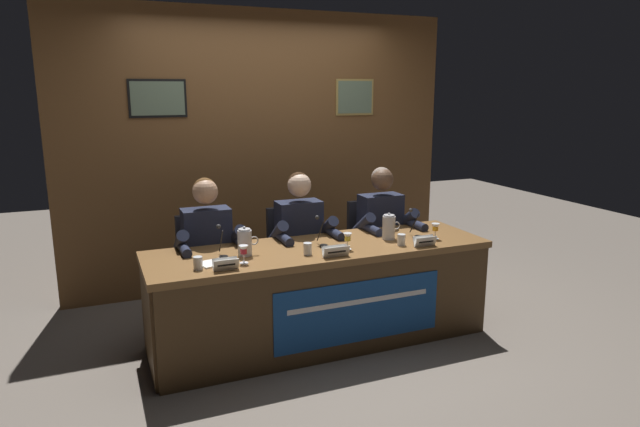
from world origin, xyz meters
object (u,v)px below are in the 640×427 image
at_px(chair_left, 206,274).
at_px(document_stack_left, 216,263).
at_px(nameplate_right, 425,241).
at_px(water_pitcher_left_side, 245,242).
at_px(water_pitcher_right_side, 389,227).
at_px(conference_table, 326,282).
at_px(chair_center, 294,263).
at_px(juice_glass_right, 435,228).
at_px(microphone_left, 222,247).
at_px(juice_glass_center, 348,238).
at_px(microphone_right, 416,228).
at_px(microphone_center, 321,236).
at_px(juice_glass_left, 244,251).
at_px(water_cup_center, 308,249).
at_px(water_cup_right, 401,240).
at_px(nameplate_left, 226,264).
at_px(panelist_left, 209,247).
at_px(panelist_right, 385,228).
at_px(panelist_center, 303,237).
at_px(nameplate_center, 336,251).
at_px(chair_right, 373,253).
at_px(water_cup_left, 198,264).

xyz_separation_m(chair_left, document_stack_left, (-0.06, -0.69, 0.30)).
relative_size(nameplate_right, document_stack_left, 0.73).
distance_m(water_pitcher_left_side, water_pitcher_right_side, 1.15).
xyz_separation_m(conference_table, chair_center, (-0.00, 0.67, -0.05)).
height_order(juice_glass_right, water_pitcher_right_side, water_pitcher_right_side).
distance_m(microphone_left, juice_glass_center, 0.90).
bearing_deg(nameplate_right, microphone_right, 72.47).
height_order(chair_left, microphone_center, microphone_center).
relative_size(juice_glass_left, water_cup_center, 1.46).
bearing_deg(microphone_right, juice_glass_left, -174.41).
height_order(conference_table, water_cup_right, water_cup_right).
xyz_separation_m(conference_table, chair_left, (-0.75, 0.67, -0.05)).
bearing_deg(chair_center, nameplate_left, -132.36).
xyz_separation_m(water_cup_center, microphone_right, (0.96, 0.12, 0.04)).
relative_size(panelist_left, water_pitcher_left_side, 5.89).
xyz_separation_m(nameplate_left, document_stack_left, (-0.03, 0.16, -0.03)).
bearing_deg(panelist_left, panelist_right, 0.00).
distance_m(juice_glass_left, panelist_center, 0.84).
bearing_deg(juice_glass_right, panelist_left, 162.68).
xyz_separation_m(conference_table, panelist_left, (-0.75, 0.47, 0.22)).
bearing_deg(water_pitcher_right_side, microphone_right, -8.84).
bearing_deg(nameplate_center, juice_glass_right, 8.50).
bearing_deg(nameplate_right, chair_left, 149.45).
distance_m(microphone_left, chair_right, 1.63).
relative_size(chair_right, nameplate_right, 5.20).
distance_m(juice_glass_left, water_cup_right, 1.20).
bearing_deg(chair_right, panelist_center, -165.10).
bearing_deg(chair_right, water_cup_left, -155.68).
bearing_deg(panelist_left, juice_glass_right, -17.32).
distance_m(panelist_center, nameplate_center, 0.66).
xyz_separation_m(juice_glass_left, water_pitcher_left_side, (0.06, 0.18, 0.01)).
distance_m(panelist_center, juice_glass_center, 0.55).
bearing_deg(panelist_center, panelist_right, 0.00).
distance_m(chair_left, juice_glass_center, 1.22).
xyz_separation_m(water_cup_left, document_stack_left, (0.13, 0.08, -0.03)).
distance_m(panelist_left, panelist_right, 1.50).
height_order(chair_left, nameplate_right, chair_left).
height_order(microphone_right, water_pitcher_right_side, microphone_right).
bearing_deg(microphone_left, water_cup_center, -16.60).
bearing_deg(nameplate_left, water_pitcher_right_side, 11.40).
distance_m(chair_left, water_pitcher_left_side, 0.72).
distance_m(nameplate_left, document_stack_left, 0.17).
distance_m(nameplate_left, water_cup_left, 0.18).
height_order(juice_glass_left, microphone_right, microphone_right).
distance_m(panelist_left, juice_glass_right, 1.74).
bearing_deg(panelist_right, chair_center, 165.10).
xyz_separation_m(panelist_left, water_cup_center, (0.59, -0.53, 0.06)).
height_order(chair_right, juice_glass_right, chair_right).
bearing_deg(juice_glass_right, microphone_right, 136.31).
distance_m(juice_glass_right, microphone_right, 0.15).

